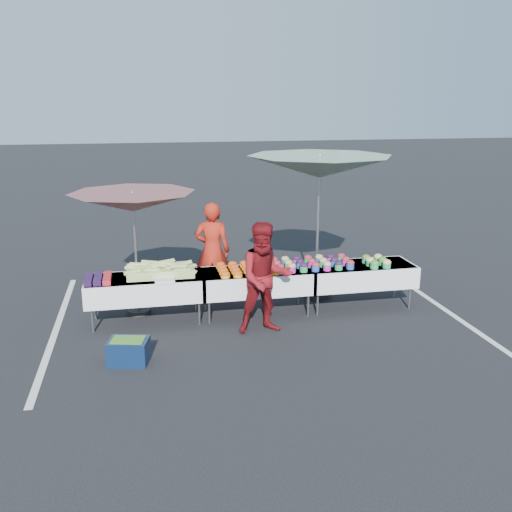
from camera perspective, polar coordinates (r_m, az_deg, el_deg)
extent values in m
plane|color=black|center=(9.61, 0.00, -5.76)|extent=(80.00, 80.00, 0.00)
cube|color=silver|center=(9.55, -19.31, -6.80)|extent=(0.10, 5.00, 0.00)
cube|color=silver|center=(10.68, 17.13, -4.26)|extent=(0.10, 5.00, 0.00)
cube|color=white|center=(9.20, -11.06, -2.21)|extent=(1.80, 0.75, 0.04)
cube|color=white|center=(9.25, -11.01, -3.16)|extent=(1.86, 0.81, 0.36)
cylinder|color=slate|center=(9.14, -16.03, -6.22)|extent=(0.04, 0.04, 0.39)
cylinder|color=slate|center=(9.69, -15.79, -4.96)|extent=(0.04, 0.04, 0.39)
cylinder|color=slate|center=(9.14, -5.69, -5.68)|extent=(0.04, 0.04, 0.39)
cylinder|color=slate|center=(9.69, -6.06, -4.45)|extent=(0.04, 0.04, 0.39)
cube|color=white|center=(9.37, 0.00, -1.59)|extent=(1.80, 0.75, 0.04)
cube|color=white|center=(9.42, 0.00, -2.52)|extent=(1.86, 0.81, 0.36)
cylinder|color=slate|center=(9.15, -4.69, -5.62)|extent=(0.04, 0.04, 0.39)
cylinder|color=slate|center=(9.70, -5.11, -4.39)|extent=(0.04, 0.04, 0.39)
cylinder|color=slate|center=(9.46, 5.25, -4.91)|extent=(0.04, 0.04, 0.39)
cylinder|color=slate|center=(10.00, 4.28, -3.76)|extent=(0.04, 0.04, 0.39)
cube|color=white|center=(9.88, 10.29, -0.96)|extent=(1.80, 0.75, 0.04)
cube|color=white|center=(9.92, 10.25, -1.85)|extent=(1.86, 0.81, 0.36)
cylinder|color=slate|center=(9.51, 6.17, -4.83)|extent=(0.04, 0.04, 0.39)
cylinder|color=slate|center=(10.04, 5.16, -3.70)|extent=(0.04, 0.04, 0.39)
cylinder|color=slate|center=(10.11, 15.10, -4.05)|extent=(0.04, 0.04, 0.39)
cylinder|color=slate|center=(10.61, 13.70, -3.03)|extent=(0.04, 0.04, 0.39)
cube|color=black|center=(8.97, -16.49, -2.64)|extent=(0.12, 0.12, 0.08)
cube|color=black|center=(9.10, -16.42, -2.37)|extent=(0.12, 0.12, 0.08)
cube|color=black|center=(9.24, -16.36, -2.11)|extent=(0.12, 0.12, 0.08)
cube|color=black|center=(9.37, -16.29, -1.85)|extent=(0.12, 0.12, 0.08)
cube|color=black|center=(8.96, -15.60, -2.59)|extent=(0.12, 0.12, 0.08)
cube|color=black|center=(9.09, -15.54, -2.32)|extent=(0.12, 0.12, 0.08)
cube|color=black|center=(9.22, -15.49, -2.06)|extent=(0.12, 0.12, 0.08)
cube|color=black|center=(9.36, -15.44, -1.81)|extent=(0.12, 0.12, 0.08)
cube|color=#B02213|center=(8.95, -14.71, -2.55)|extent=(0.12, 0.12, 0.08)
cube|color=#B02213|center=(9.08, -14.66, -2.28)|extent=(0.12, 0.12, 0.08)
cube|color=#B02213|center=(9.21, -14.62, -2.02)|extent=(0.12, 0.12, 0.08)
cube|color=#B02213|center=(9.35, -14.58, -1.77)|extent=(0.12, 0.12, 0.08)
cube|color=#AFC866|center=(9.23, -9.54, -1.50)|extent=(1.05, 0.55, 0.14)
cylinder|color=#AFC866|center=(9.38, -7.73, -0.94)|extent=(0.27, 0.09, 0.10)
cylinder|color=#AFC866|center=(9.24, -11.93, -0.93)|extent=(0.27, 0.14, 0.07)
cylinder|color=#AFC866|center=(9.09, -8.85, -0.77)|extent=(0.27, 0.14, 0.09)
cylinder|color=#AFC866|center=(9.25, -12.19, -1.30)|extent=(0.27, 0.15, 0.10)
cylinder|color=#AFC866|center=(9.15, -10.66, -1.10)|extent=(0.27, 0.15, 0.08)
cylinder|color=#AFC866|center=(9.23, -9.82, -0.72)|extent=(0.27, 0.10, 0.10)
cylinder|color=#AFC866|center=(9.11, -9.80, -0.95)|extent=(0.27, 0.07, 0.08)
cylinder|color=#AFC866|center=(9.03, -10.35, -1.43)|extent=(0.27, 0.14, 0.09)
cylinder|color=#AFC866|center=(9.39, -10.59, -0.62)|extent=(0.27, 0.12, 0.08)
cylinder|color=#AFC866|center=(9.33, -6.78, -0.90)|extent=(0.27, 0.16, 0.08)
cylinder|color=#AFC866|center=(9.16, -11.52, -1.06)|extent=(0.27, 0.11, 0.07)
cylinder|color=#AFC866|center=(8.99, -10.04, -1.75)|extent=(0.27, 0.10, 0.07)
cylinder|color=#AFC866|center=(9.34, -8.94, -0.56)|extent=(0.27, 0.12, 0.08)
cylinder|color=#AFC866|center=(8.99, -12.26, -1.59)|extent=(0.27, 0.15, 0.08)
cylinder|color=#AFC866|center=(9.23, -11.70, -0.83)|extent=(0.27, 0.10, 0.08)
cylinder|color=#AFC866|center=(9.16, -8.25, -1.03)|extent=(0.27, 0.16, 0.10)
cylinder|color=#AFC866|center=(9.12, -11.33, -0.85)|extent=(0.27, 0.12, 0.09)
cylinder|color=#AFC866|center=(8.98, -7.79, -1.05)|extent=(0.27, 0.09, 0.07)
cylinder|color=#AFC866|center=(9.03, -7.39, -1.38)|extent=(0.27, 0.10, 0.09)
cylinder|color=#AFC866|center=(9.09, -7.97, -1.38)|extent=(0.27, 0.12, 0.09)
cylinder|color=#AFC866|center=(9.44, -9.01, -0.87)|extent=(0.27, 0.10, 0.08)
cylinder|color=#AFC866|center=(9.20, -7.23, -0.77)|extent=(0.27, 0.14, 0.10)
cylinder|color=#AFC866|center=(9.43, -7.70, -0.83)|extent=(0.27, 0.12, 0.07)
cylinder|color=#AFC866|center=(9.40, -8.09, -0.90)|extent=(0.27, 0.07, 0.10)
cylinder|color=#AFC866|center=(9.01, -6.84, -1.57)|extent=(0.27, 0.09, 0.10)
cube|color=white|center=(8.91, -9.12, -2.41)|extent=(0.30, 0.25, 0.05)
cylinder|color=orange|center=(9.01, -3.08, -2.03)|extent=(0.15, 0.15, 0.05)
ellipsoid|color=#DA420C|center=(9.00, -3.08, -1.79)|extent=(0.15, 0.15, 0.08)
cylinder|color=orange|center=(9.18, -3.24, -1.70)|extent=(0.15, 0.15, 0.05)
ellipsoid|color=#DA420C|center=(9.17, -3.25, -1.46)|extent=(0.15, 0.15, 0.08)
cylinder|color=orange|center=(9.35, -3.40, -1.38)|extent=(0.15, 0.15, 0.05)
ellipsoid|color=#DA420C|center=(9.34, -3.41, -1.14)|extent=(0.15, 0.15, 0.08)
cylinder|color=orange|center=(9.52, -3.56, -1.07)|extent=(0.15, 0.15, 0.05)
ellipsoid|color=#DA420C|center=(9.51, -3.56, -0.84)|extent=(0.15, 0.15, 0.08)
cylinder|color=orange|center=(9.04, -1.82, -1.95)|extent=(0.15, 0.15, 0.05)
ellipsoid|color=#DA420C|center=(9.02, -1.83, -1.71)|extent=(0.15, 0.15, 0.08)
cylinder|color=orange|center=(9.21, -2.01, -1.63)|extent=(0.15, 0.15, 0.05)
ellipsoid|color=#DA420C|center=(9.19, -2.01, -1.39)|extent=(0.15, 0.15, 0.08)
cylinder|color=orange|center=(9.38, -2.19, -1.31)|extent=(0.15, 0.15, 0.05)
ellipsoid|color=#DA420C|center=(9.36, -2.20, -1.08)|extent=(0.15, 0.15, 0.08)
cylinder|color=orange|center=(9.55, -2.37, -1.01)|extent=(0.15, 0.15, 0.05)
ellipsoid|color=#DA420C|center=(9.54, -2.37, -0.78)|extent=(0.15, 0.15, 0.08)
cylinder|color=orange|center=(9.07, -0.58, -1.88)|extent=(0.15, 0.15, 0.05)
ellipsoid|color=#DA420C|center=(9.06, -0.58, -1.64)|extent=(0.15, 0.15, 0.08)
cylinder|color=orange|center=(9.24, -0.79, -1.56)|extent=(0.15, 0.15, 0.05)
ellipsoid|color=#DA420C|center=(9.23, -0.79, -1.32)|extent=(0.15, 0.15, 0.08)
cylinder|color=orange|center=(9.41, -0.99, -1.24)|extent=(0.15, 0.15, 0.05)
ellipsoid|color=#DA420C|center=(9.40, -0.99, -1.01)|extent=(0.15, 0.15, 0.08)
cylinder|color=orange|center=(9.58, -1.19, -0.94)|extent=(0.15, 0.15, 0.05)
ellipsoid|color=#DA420C|center=(9.57, -1.19, -0.71)|extent=(0.15, 0.15, 0.08)
cylinder|color=orange|center=(9.11, 0.66, -1.81)|extent=(0.15, 0.15, 0.05)
ellipsoid|color=#DA420C|center=(9.10, 0.66, -1.57)|extent=(0.15, 0.15, 0.08)
cylinder|color=orange|center=(9.28, 0.43, -1.48)|extent=(0.15, 0.15, 0.05)
ellipsoid|color=#DA420C|center=(9.27, 0.43, -1.25)|extent=(0.15, 0.15, 0.08)
cylinder|color=orange|center=(9.45, 0.20, -1.17)|extent=(0.15, 0.15, 0.05)
ellipsoid|color=#DA420C|center=(9.43, 0.20, -0.94)|extent=(0.15, 0.15, 0.08)
cylinder|color=orange|center=(9.61, -0.02, -0.87)|extent=(0.15, 0.15, 0.05)
ellipsoid|color=#DA420C|center=(9.60, -0.02, -0.64)|extent=(0.15, 0.15, 0.08)
cylinder|color=orange|center=(9.15, 1.88, -1.73)|extent=(0.15, 0.15, 0.05)
ellipsoid|color=#DA420C|center=(9.14, 1.89, -1.49)|extent=(0.15, 0.15, 0.08)
cylinder|color=orange|center=(9.32, 1.63, -1.41)|extent=(0.15, 0.15, 0.05)
ellipsoid|color=#DA420C|center=(9.31, 1.63, -1.18)|extent=(0.15, 0.15, 0.08)
cylinder|color=orange|center=(9.49, 1.38, -1.10)|extent=(0.15, 0.15, 0.05)
ellipsoid|color=#DA420C|center=(9.48, 1.39, -0.87)|extent=(0.15, 0.15, 0.08)
cylinder|color=orange|center=(9.65, 1.15, -0.81)|extent=(0.15, 0.15, 0.05)
ellipsoid|color=#DA420C|center=(9.64, 1.15, -0.58)|extent=(0.15, 0.15, 0.08)
cylinder|color=#254EAE|center=(9.22, 2.40, -1.44)|extent=(0.13, 0.13, 0.10)
ellipsoid|color=maroon|center=(9.20, 2.41, -1.08)|extent=(0.14, 0.14, 0.10)
cylinder|color=#BD289C|center=(9.43, 2.09, -1.06)|extent=(0.13, 0.13, 0.10)
ellipsoid|color=maroon|center=(9.41, 2.09, -0.71)|extent=(0.14, 0.14, 0.10)
cylinder|color=#279D55|center=(9.63, 1.78, -0.70)|extent=(0.13, 0.13, 0.10)
ellipsoid|color=maroon|center=(9.62, 1.78, -0.35)|extent=(0.14, 0.14, 0.10)
cylinder|color=#BD289C|center=(9.27, 3.61, -1.37)|extent=(0.13, 0.13, 0.10)
ellipsoid|color=#A49A50|center=(9.25, 3.61, -1.01)|extent=(0.14, 0.14, 0.10)
cylinder|color=#279D55|center=(9.47, 3.26, -0.99)|extent=(0.13, 0.13, 0.10)
ellipsoid|color=#A49A50|center=(9.46, 3.27, -0.64)|extent=(0.14, 0.14, 0.10)
cylinder|color=#254EAE|center=(9.68, 2.93, -0.63)|extent=(0.13, 0.13, 0.10)
ellipsoid|color=#A49A50|center=(9.66, 2.94, -0.29)|extent=(0.14, 0.14, 0.10)
cylinder|color=#279D55|center=(9.32, 4.79, -1.29)|extent=(0.13, 0.13, 0.10)
ellipsoid|color=black|center=(9.31, 4.80, -0.94)|extent=(0.14, 0.14, 0.10)
cylinder|color=#254EAE|center=(9.52, 4.43, -0.92)|extent=(0.13, 0.13, 0.10)
ellipsoid|color=black|center=(9.51, 4.43, -0.58)|extent=(0.14, 0.14, 0.10)
cylinder|color=#BD289C|center=(9.73, 4.08, -0.57)|extent=(0.13, 0.13, 0.10)
ellipsoid|color=black|center=(9.71, 4.08, -0.23)|extent=(0.14, 0.14, 0.10)
cylinder|color=#254EAE|center=(9.38, 5.97, -1.22)|extent=(0.13, 0.13, 0.10)
ellipsoid|color=maroon|center=(9.36, 5.98, -0.87)|extent=(0.14, 0.14, 0.10)
cylinder|color=#BD289C|center=(9.58, 5.58, -0.85)|extent=(0.13, 0.13, 0.10)
ellipsoid|color=maroon|center=(9.56, 5.59, -0.51)|extent=(0.14, 0.14, 0.10)
cylinder|color=#279D55|center=(9.78, 5.21, -0.50)|extent=(0.13, 0.13, 0.10)
ellipsoid|color=maroon|center=(9.77, 5.21, -0.16)|extent=(0.14, 0.14, 0.10)
cylinder|color=#BD289C|center=(9.44, 7.13, -1.15)|extent=(0.13, 0.13, 0.10)
ellipsoid|color=#A49A50|center=(9.42, 7.14, -0.80)|extent=(0.14, 0.14, 0.10)
cylinder|color=#279D55|center=(9.64, 6.72, -0.79)|extent=(0.13, 0.13, 0.10)
ellipsoid|color=#A49A50|center=(9.62, 6.73, -0.44)|extent=(0.14, 0.14, 0.10)
cylinder|color=#254EAE|center=(9.84, 6.32, -0.44)|extent=(0.13, 0.13, 0.10)
ellipsoid|color=#A49A50|center=(9.82, 6.33, -0.10)|extent=(0.14, 0.14, 0.10)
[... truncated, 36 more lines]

